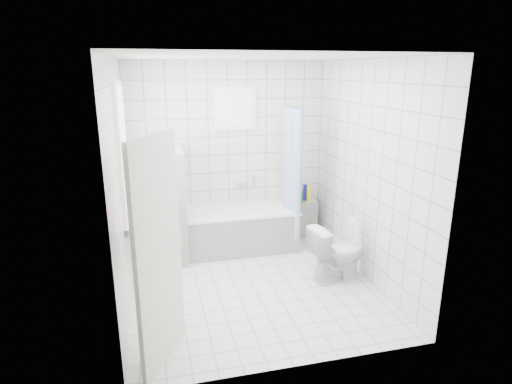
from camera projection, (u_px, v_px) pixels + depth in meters
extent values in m
plane|color=white|center=(253.00, 285.00, 5.09)|extent=(3.00, 3.00, 0.00)
plane|color=white|center=(253.00, 57.00, 4.38)|extent=(3.00, 3.00, 0.00)
cube|color=white|center=(228.00, 154.00, 6.14)|extent=(2.80, 0.02, 2.60)
cube|color=white|center=(298.00, 226.00, 3.34)|extent=(2.80, 0.02, 2.60)
cube|color=white|center=(121.00, 188.00, 4.41)|extent=(0.02, 3.00, 2.60)
cube|color=white|center=(368.00, 172.00, 5.06)|extent=(0.02, 3.00, 2.60)
cube|color=white|center=(125.00, 153.00, 4.62)|extent=(0.01, 0.90, 1.40)
cube|color=white|center=(235.00, 109.00, 5.94)|extent=(0.50, 0.01, 0.50)
cube|color=white|center=(134.00, 218.00, 4.83)|extent=(0.18, 1.02, 0.08)
cube|color=silver|center=(159.00, 255.00, 3.52)|extent=(0.40, 0.73, 2.00)
cube|color=white|center=(240.00, 230.00, 6.09)|extent=(1.54, 0.75, 0.55)
cube|color=white|center=(240.00, 211.00, 6.01)|extent=(1.56, 0.77, 0.03)
cube|color=white|center=(179.00, 203.00, 5.71)|extent=(0.15, 0.85, 1.50)
cube|color=white|center=(303.00, 218.00, 6.57)|extent=(0.40, 0.24, 0.55)
imported|color=white|center=(337.00, 252.00, 5.16)|extent=(0.72, 0.46, 0.69)
cylinder|color=silver|center=(292.00, 106.00, 5.76)|extent=(0.02, 0.80, 0.02)
cube|color=silver|center=(242.00, 185.00, 6.26)|extent=(0.18, 0.06, 0.06)
imported|color=#F25EBE|center=(133.00, 211.00, 4.42)|extent=(0.17, 0.17, 0.32)
imported|color=silver|center=(134.00, 200.00, 4.89)|extent=(0.12, 0.12, 0.27)
imported|color=white|center=(134.00, 208.00, 4.75)|extent=(0.18, 0.18, 0.18)
imported|color=#B95CAB|center=(135.00, 199.00, 5.08)|extent=(0.11, 0.11, 0.18)
imported|color=#38AEFF|center=(134.00, 212.00, 4.62)|extent=(0.09, 0.09, 0.19)
cylinder|color=#FFF41A|center=(309.00, 194.00, 6.37)|extent=(0.06, 0.06, 0.27)
cylinder|color=#1916B3|center=(305.00, 192.00, 6.49)|extent=(0.06, 0.06, 0.26)
cylinder|color=#F34E1C|center=(299.00, 193.00, 6.47)|extent=(0.06, 0.06, 0.24)
cylinder|color=#189434|center=(301.00, 197.00, 6.36)|extent=(0.06, 0.06, 0.20)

